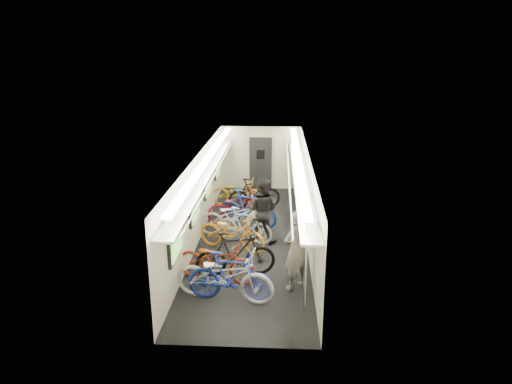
# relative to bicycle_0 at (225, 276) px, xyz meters

# --- Properties ---
(train_car_shell) EXTENTS (10.00, 10.00, 10.00)m
(train_car_shell) POSITION_rel_bicycle_0_xyz_m (0.04, 4.09, 1.10)
(train_car_shell) COLOR black
(train_car_shell) RESTS_ON ground
(bicycle_0) EXTENTS (2.24, 1.15, 1.12)m
(bicycle_0) POSITION_rel_bicycle_0_xyz_m (0.00, 0.00, 0.00)
(bicycle_0) COLOR silver
(bicycle_0) RESTS_ON ground
(bicycle_1) EXTENTS (1.90, 0.74, 1.11)m
(bicycle_1) POSITION_rel_bicycle_0_xyz_m (0.13, -0.04, -0.00)
(bicycle_1) COLOR #192C98
(bicycle_1) RESTS_ON ground
(bicycle_2) EXTENTS (2.04, 1.17, 1.01)m
(bicycle_2) POSITION_rel_bicycle_0_xyz_m (-0.29, 0.84, -0.05)
(bicycle_2) COLOR #942C10
(bicycle_2) RESTS_ON ground
(bicycle_3) EXTENTS (1.94, 0.90, 1.13)m
(bicycle_3) POSITION_rel_bicycle_0_xyz_m (0.14, 1.07, 0.00)
(bicycle_3) COLOR black
(bicycle_3) RESTS_ON ground
(bicycle_4) EXTENTS (2.03, 1.37, 1.01)m
(bicycle_4) POSITION_rel_bicycle_0_xyz_m (-0.12, 2.57, -0.05)
(bicycle_4) COLOR orange
(bicycle_4) RESTS_ON ground
(bicycle_5) EXTENTS (1.71, 0.95, 0.99)m
(bicycle_5) POSITION_rel_bicycle_0_xyz_m (0.17, 3.10, -0.06)
(bicycle_5) COLOR silver
(bicycle_5) RESTS_ON ground
(bicycle_6) EXTENTS (2.12, 1.04, 1.07)m
(bicycle_6) POSITION_rel_bicycle_0_xyz_m (-0.15, 3.70, -0.03)
(bicycle_6) COLOR silver
(bicycle_6) RESTS_ON ground
(bicycle_7) EXTENTS (1.97, 1.20, 1.14)m
(bicycle_7) POSITION_rel_bicycle_0_xyz_m (0.18, 4.30, 0.01)
(bicycle_7) COLOR #193D98
(bicycle_7) RESTS_ON ground
(bicycle_8) EXTENTS (2.01, 1.39, 1.00)m
(bicycle_8) POSITION_rel_bicycle_0_xyz_m (-0.17, 4.71, -0.06)
(bicycle_8) COLOR maroon
(bicycle_8) RESTS_ON ground
(bicycle_9) EXTENTS (1.86, 1.00, 1.08)m
(bicycle_9) POSITION_rel_bicycle_0_xyz_m (0.29, 5.90, -0.02)
(bicycle_9) COLOR black
(bicycle_9) RESTS_ON ground
(bicycle_10) EXTENTS (1.89, 0.84, 0.96)m
(bicycle_10) POSITION_rel_bicycle_0_xyz_m (-0.28, 6.21, -0.08)
(bicycle_10) COLOR gold
(bicycle_10) RESTS_ON ground
(passenger_near) EXTENTS (0.80, 0.76, 1.84)m
(passenger_near) POSITION_rel_bicycle_0_xyz_m (1.51, 0.58, 0.36)
(passenger_near) COLOR gray
(passenger_near) RESTS_ON ground
(passenger_mid) EXTENTS (1.05, 0.93, 1.82)m
(passenger_mid) POSITION_rel_bicycle_0_xyz_m (0.66, 3.18, 0.35)
(passenger_mid) COLOR black
(passenger_mid) RESTS_ON ground
(backpack) EXTENTS (0.28, 0.19, 0.38)m
(backpack) POSITION_rel_bicycle_0_xyz_m (1.82, 1.13, 0.72)
(backpack) COLOR #B51222
(backpack) RESTS_ON passenger_near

